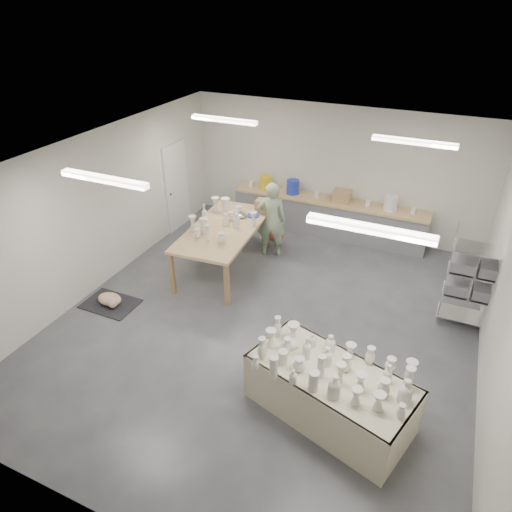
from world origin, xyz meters
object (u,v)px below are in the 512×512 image
at_px(work_table, 226,226).
at_px(red_stool, 276,237).
at_px(potter, 271,220).
at_px(drying_table, 330,391).

bearing_deg(work_table, red_stool, 54.19).
height_order(work_table, potter, potter).
distance_m(drying_table, red_stool, 4.73).
relative_size(work_table, red_stool, 5.94).
bearing_deg(potter, drying_table, 104.10).
height_order(work_table, red_stool, work_table).
bearing_deg(red_stool, work_table, -121.56).
distance_m(potter, red_stool, 0.63).
relative_size(drying_table, potter, 1.42).
bearing_deg(red_stool, drying_table, -59.03).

